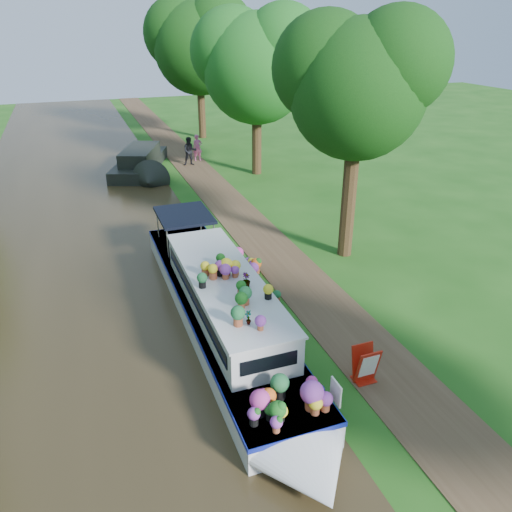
# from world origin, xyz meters

# --- Properties ---
(ground) EXTENTS (100.00, 100.00, 0.00)m
(ground) POSITION_xyz_m (0.00, 0.00, 0.00)
(ground) COLOR #1B4F13
(ground) RESTS_ON ground
(canal_water) EXTENTS (10.00, 100.00, 0.02)m
(canal_water) POSITION_xyz_m (-6.00, 0.00, 0.01)
(canal_water) COLOR #2E2514
(canal_water) RESTS_ON ground
(towpath) EXTENTS (2.20, 100.00, 0.03)m
(towpath) POSITION_xyz_m (1.20, 0.00, 0.01)
(towpath) COLOR #483521
(towpath) RESTS_ON ground
(plant_boat) EXTENTS (2.29, 13.52, 2.28)m
(plant_boat) POSITION_xyz_m (-2.25, -0.68, 0.85)
(plant_boat) COLOR silver
(plant_boat) RESTS_ON canal_water
(tree_near_overhang) EXTENTS (5.52, 5.28, 8.99)m
(tree_near_overhang) POSITION_xyz_m (3.79, 3.06, 6.60)
(tree_near_overhang) COLOR #312010
(tree_near_overhang) RESTS_ON ground
(tree_near_mid) EXTENTS (6.90, 6.60, 9.40)m
(tree_near_mid) POSITION_xyz_m (4.48, 15.08, 6.44)
(tree_near_mid) COLOR #312010
(tree_near_mid) RESTS_ON ground
(tree_near_far) EXTENTS (7.59, 7.26, 10.30)m
(tree_near_far) POSITION_xyz_m (3.98, 26.09, 7.05)
(tree_near_far) COLOR #312010
(tree_near_far) RESTS_ON ground
(second_boat) EXTENTS (4.48, 8.10, 1.47)m
(second_boat) POSITION_xyz_m (-2.04, 17.73, 0.60)
(second_boat) COLOR black
(second_boat) RESTS_ON canal_water
(sandwich_board) EXTENTS (0.62, 0.49, 0.99)m
(sandwich_board) POSITION_xyz_m (0.45, -4.02, 0.48)
(sandwich_board) COLOR #B61C0D
(sandwich_board) RESTS_ON towpath
(pedestrian_pink) EXTENTS (0.63, 0.42, 1.69)m
(pedestrian_pink) POSITION_xyz_m (1.88, 19.12, 0.87)
(pedestrian_pink) COLOR #D95989
(pedestrian_pink) RESTS_ON towpath
(pedestrian_dark) EXTENTS (0.93, 0.76, 1.78)m
(pedestrian_dark) POSITION_xyz_m (1.14, 18.14, 0.92)
(pedestrian_dark) COLOR black
(pedestrian_dark) RESTS_ON towpath
(verge_plant) EXTENTS (0.43, 0.37, 0.46)m
(verge_plant) POSITION_xyz_m (-0.34, 3.37, 0.23)
(verge_plant) COLOR #1E6727
(verge_plant) RESTS_ON ground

